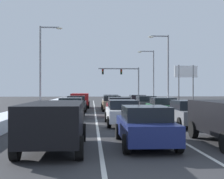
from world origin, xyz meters
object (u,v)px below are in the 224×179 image
at_px(street_lamp_right_mid, 151,72).
at_px(roadside_sign_right, 186,76).
at_px(sedan_white_center_lane_second, 122,112).
at_px(sedan_green_left_lane_third, 71,108).
at_px(sedan_maroon_center_lane_third, 119,106).
at_px(street_lamp_left_mid, 43,60).
at_px(sedan_charcoal_left_lane_fourth, 77,104).
at_px(suv_black_left_lane_nearest, 54,121).
at_px(sedan_gray_left_lane_second, 63,114).
at_px(street_lamp_right_near, 165,64).
at_px(sedan_charcoal_right_lane_fourth, 146,104).
at_px(sedan_silver_center_lane_fifth, 111,101).
at_px(traffic_light_gantry, 126,77).
at_px(suv_red_left_lane_fifth, 80,99).
at_px(sedan_navy_center_lane_nearest, 145,125).
at_px(sedan_red_right_lane_fifth, 137,101).
at_px(sedan_gray_right_lane_second, 188,113).
at_px(sedan_tan_center_lane_fourth, 112,103).
at_px(sedan_green_right_lane_third, 162,107).

bearing_deg(street_lamp_right_mid, roadside_sign_right, -64.32).
distance_m(sedan_white_center_lane_second, sedan_green_left_lane_third, 6.09).
relative_size(sedan_maroon_center_lane_third, street_lamp_left_mid, 0.47).
height_order(sedan_green_left_lane_third, sedan_charcoal_left_lane_fourth, same).
bearing_deg(sedan_charcoal_left_lane_fourth, sedan_green_left_lane_third, -90.70).
distance_m(suv_black_left_lane_nearest, sedan_gray_left_lane_second, 6.32).
bearing_deg(street_lamp_left_mid, sedan_maroon_center_lane_third, -55.65).
distance_m(sedan_white_center_lane_second, street_lamp_right_near, 21.94).
xyz_separation_m(sedan_charcoal_right_lane_fourth, sedan_gray_left_lane_second, (-6.84, -12.72, 0.00)).
relative_size(sedan_silver_center_lane_fifth, sedan_green_left_lane_third, 1.00).
relative_size(suv_black_left_lane_nearest, traffic_light_gantry, 0.65).
relative_size(suv_red_left_lane_fifth, street_lamp_right_near, 0.54).
bearing_deg(sedan_white_center_lane_second, suv_red_left_lane_fifth, 100.26).
bearing_deg(sedan_navy_center_lane_nearest, traffic_light_gantry, 84.67).
distance_m(sedan_red_right_lane_fifth, suv_red_left_lane_fifth, 6.64).
distance_m(sedan_gray_right_lane_second, sedan_charcoal_left_lane_fourth, 14.63).
xyz_separation_m(street_lamp_right_mid, roadside_sign_right, (3.45, -7.17, -0.97)).
relative_size(sedan_gray_left_lane_second, street_lamp_right_mid, 0.54).
xyz_separation_m(sedan_gray_left_lane_second, street_lamp_left_mid, (-4.06, 19.15, 4.82)).
height_order(sedan_navy_center_lane_nearest, sedan_silver_center_lane_fifth, same).
distance_m(sedan_gray_right_lane_second, sedan_white_center_lane_second, 3.85).
bearing_deg(suv_red_left_lane_fifth, sedan_navy_center_lane_nearest, -82.17).
xyz_separation_m(sedan_charcoal_left_lane_fourth, street_lamp_right_mid, (10.97, 18.78, 4.23)).
bearing_deg(suv_black_left_lane_nearest, sedan_navy_center_lane_nearest, 10.79).
distance_m(sedan_tan_center_lane_fourth, street_lamp_left_mid, 10.34).
bearing_deg(street_lamp_right_near, roadside_sign_right, 42.60).
bearing_deg(sedan_tan_center_lane_fourth, sedan_charcoal_right_lane_fourth, -23.17).
distance_m(sedan_gray_right_lane_second, street_lamp_left_mid, 22.42).
xyz_separation_m(sedan_green_right_lane_third, street_lamp_right_mid, (4.02, 25.53, 4.23)).
relative_size(sedan_green_right_lane_third, sedan_silver_center_lane_fifth, 1.00).
bearing_deg(sedan_tan_center_lane_fourth, street_lamp_right_near, 45.10).
distance_m(sedan_green_left_lane_third, roadside_sign_right, 23.69).
xyz_separation_m(traffic_light_gantry, roadside_sign_right, (6.65, -15.05, -0.48)).
distance_m(sedan_charcoal_right_lane_fourth, street_lamp_left_mid, 13.54).
bearing_deg(sedan_green_right_lane_third, sedan_navy_center_lane_nearest, -105.83).
distance_m(sedan_green_left_lane_third, sedan_charcoal_left_lane_fourth, 6.84).
height_order(traffic_light_gantry, roadside_sign_right, traffic_light_gantry).
xyz_separation_m(sedan_white_center_lane_second, sedan_maroon_center_lane_third, (0.34, 6.42, 0.00)).
distance_m(sedan_navy_center_lane_nearest, suv_red_left_lane_fifth, 24.89).
bearing_deg(sedan_red_right_lane_fifth, sedan_white_center_lane_second, -101.28).
relative_size(sedan_charcoal_right_lane_fourth, street_lamp_right_near, 0.50).
distance_m(sedan_charcoal_left_lane_fourth, street_lamp_left_mid, 8.73).
xyz_separation_m(sedan_silver_center_lane_fifth, suv_red_left_lane_fifth, (-3.61, -0.85, 0.25)).
bearing_deg(suv_red_left_lane_fifth, street_lamp_right_mid, 50.08).
bearing_deg(sedan_silver_center_lane_fifth, sedan_tan_center_lane_fourth, -92.51).
bearing_deg(sedan_green_right_lane_third, street_lamp_left_mid, 131.04).
bearing_deg(sedan_silver_center_lane_fifth, sedan_charcoal_left_lane_fourth, -119.26).
height_order(sedan_red_right_lane_fifth, traffic_light_gantry, traffic_light_gantry).
bearing_deg(sedan_maroon_center_lane_third, sedan_charcoal_right_lane_fourth, 58.46).
height_order(sedan_gray_right_lane_second, sedan_green_left_lane_third, same).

